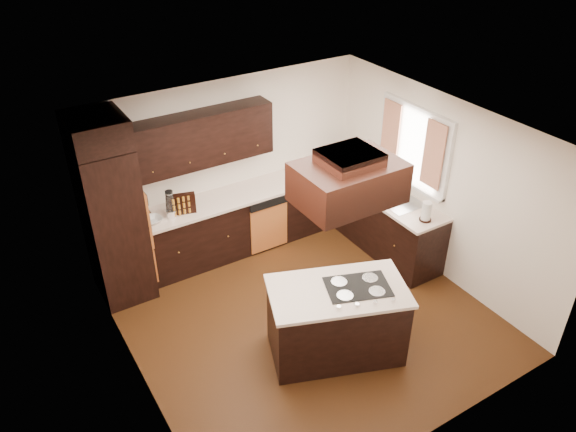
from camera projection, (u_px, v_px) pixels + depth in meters
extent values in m
cube|color=#532D13|center=(306.00, 317.00, 7.13)|extent=(4.20, 4.20, 0.02)
cube|color=white|center=(310.00, 134.00, 5.80)|extent=(4.20, 4.20, 0.02)
cube|color=white|center=(226.00, 164.00, 7.99)|extent=(4.20, 0.02, 2.50)
cube|color=white|center=(440.00, 348.00, 4.94)|extent=(4.20, 0.02, 2.50)
cube|color=white|center=(129.00, 297.00, 5.53)|extent=(0.02, 4.20, 2.50)
cube|color=white|center=(441.00, 188.00, 7.41)|extent=(0.02, 4.20, 2.50)
cube|color=black|center=(114.00, 224.00, 7.01)|extent=(0.65, 0.75, 2.12)
cube|color=orange|center=(141.00, 212.00, 7.13)|extent=(0.05, 0.62, 0.78)
cube|color=black|center=(241.00, 221.00, 8.21)|extent=(2.93, 0.60, 0.88)
cube|color=black|center=(375.00, 216.00, 8.35)|extent=(0.60, 2.40, 0.88)
cube|color=beige|center=(240.00, 195.00, 7.95)|extent=(2.93, 0.63, 0.04)
cube|color=beige|center=(376.00, 189.00, 8.10)|extent=(0.63, 2.40, 0.04)
cube|color=black|center=(201.00, 139.00, 7.37)|extent=(2.00, 0.34, 0.72)
cube|color=orange|center=(269.00, 227.00, 8.15)|extent=(0.60, 0.05, 0.72)
cube|color=white|center=(414.00, 146.00, 7.57)|extent=(0.06, 1.32, 1.12)
cube|color=white|center=(415.00, 145.00, 7.58)|extent=(0.00, 1.20, 1.00)
cube|color=beige|center=(433.00, 155.00, 7.22)|extent=(0.02, 0.34, 0.90)
cube|color=beige|center=(390.00, 133.00, 7.82)|extent=(0.02, 0.34, 0.90)
cube|color=silver|center=(393.00, 197.00, 7.84)|extent=(0.52, 0.84, 0.01)
cube|color=black|center=(336.00, 322.00, 6.40)|extent=(1.66, 1.27, 0.88)
cube|color=beige|center=(338.00, 291.00, 6.15)|extent=(1.73, 1.34, 0.04)
cube|color=black|center=(358.00, 287.00, 6.17)|extent=(0.81, 0.68, 0.01)
cube|color=black|center=(348.00, 183.00, 5.63)|extent=(1.05, 0.72, 0.42)
cube|color=black|center=(350.00, 158.00, 5.49)|extent=(0.55, 0.50, 0.13)
cylinder|color=silver|center=(171.00, 213.00, 7.40)|extent=(0.15, 0.15, 0.10)
cone|color=silver|center=(170.00, 201.00, 7.30)|extent=(0.13, 0.13, 0.26)
cube|color=black|center=(182.00, 204.00, 7.42)|extent=(0.35, 0.17, 0.29)
imported|color=white|center=(153.00, 220.00, 7.29)|extent=(0.27, 0.27, 0.06)
imported|color=white|center=(362.00, 173.00, 8.26)|extent=(0.10, 0.10, 0.20)
cylinder|color=white|center=(426.00, 212.00, 7.26)|extent=(0.17, 0.17, 0.27)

